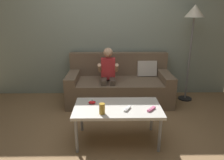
{
  "coord_description": "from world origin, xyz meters",
  "views": [
    {
      "loc": [
        0.02,
        -2.24,
        1.54
      ],
      "look_at": [
        0.06,
        0.67,
        0.59
      ],
      "focal_mm": 33.81,
      "sensor_mm": 36.0,
      "label": 1
    }
  ],
  "objects_px": {
    "couch": "(119,85)",
    "game_remote_pink_near_edge": "(151,109)",
    "floor_lamp": "(194,19)",
    "nunchuk_red": "(92,102)",
    "person_seated_on_couch": "(108,74)",
    "soda_can": "(102,109)",
    "game_remote_white_far_corner": "(127,109)",
    "coffee_table": "(118,110)"
  },
  "relations": [
    {
      "from": "couch",
      "to": "soda_can",
      "type": "relative_size",
      "value": 14.52
    },
    {
      "from": "person_seated_on_couch",
      "to": "floor_lamp",
      "type": "xyz_separation_m",
      "value": [
        1.41,
        0.22,
        0.87
      ]
    },
    {
      "from": "couch",
      "to": "game_remote_pink_near_edge",
      "type": "bearing_deg",
      "value": -77.44
    },
    {
      "from": "coffee_table",
      "to": "game_remote_pink_near_edge",
      "type": "xyz_separation_m",
      "value": [
        0.38,
        -0.1,
        0.05
      ]
    },
    {
      "from": "person_seated_on_couch",
      "to": "game_remote_pink_near_edge",
      "type": "distance_m",
      "value": 1.26
    },
    {
      "from": "couch",
      "to": "person_seated_on_couch",
      "type": "distance_m",
      "value": 0.38
    },
    {
      "from": "couch",
      "to": "floor_lamp",
      "type": "distance_m",
      "value": 1.66
    },
    {
      "from": "game_remote_pink_near_edge",
      "to": "floor_lamp",
      "type": "distance_m",
      "value": 1.91
    },
    {
      "from": "coffee_table",
      "to": "game_remote_pink_near_edge",
      "type": "height_order",
      "value": "game_remote_pink_near_edge"
    },
    {
      "from": "nunchuk_red",
      "to": "person_seated_on_couch",
      "type": "bearing_deg",
      "value": 78.71
    },
    {
      "from": "couch",
      "to": "coffee_table",
      "type": "xyz_separation_m",
      "value": [
        -0.09,
        -1.24,
        0.13
      ]
    },
    {
      "from": "game_remote_white_far_corner",
      "to": "soda_can",
      "type": "height_order",
      "value": "soda_can"
    },
    {
      "from": "game_remote_white_far_corner",
      "to": "soda_can",
      "type": "xyz_separation_m",
      "value": [
        -0.29,
        -0.09,
        0.05
      ]
    },
    {
      "from": "game_remote_pink_near_edge",
      "to": "floor_lamp",
      "type": "xyz_separation_m",
      "value": [
        0.91,
        1.38,
        0.95
      ]
    },
    {
      "from": "person_seated_on_couch",
      "to": "game_remote_pink_near_edge",
      "type": "relative_size",
      "value": 7.44
    },
    {
      "from": "game_remote_white_far_corner",
      "to": "game_remote_pink_near_edge",
      "type": "bearing_deg",
      "value": -2.93
    },
    {
      "from": "person_seated_on_couch",
      "to": "coffee_table",
      "type": "relative_size",
      "value": 0.94
    },
    {
      "from": "couch",
      "to": "coffee_table",
      "type": "height_order",
      "value": "couch"
    },
    {
      "from": "game_remote_pink_near_edge",
      "to": "nunchuk_red",
      "type": "bearing_deg",
      "value": 165.18
    },
    {
      "from": "couch",
      "to": "nunchuk_red",
      "type": "bearing_deg",
      "value": -108.77
    },
    {
      "from": "nunchuk_red",
      "to": "soda_can",
      "type": "relative_size",
      "value": 0.78
    },
    {
      "from": "nunchuk_red",
      "to": "soda_can",
      "type": "bearing_deg",
      "value": -63.75
    },
    {
      "from": "coffee_table",
      "to": "floor_lamp",
      "type": "distance_m",
      "value": 2.08
    },
    {
      "from": "game_remote_white_far_corner",
      "to": "soda_can",
      "type": "distance_m",
      "value": 0.31
    },
    {
      "from": "couch",
      "to": "coffee_table",
      "type": "distance_m",
      "value": 1.25
    },
    {
      "from": "couch",
      "to": "game_remote_pink_near_edge",
      "type": "distance_m",
      "value": 1.39
    },
    {
      "from": "coffee_table",
      "to": "game_remote_white_far_corner",
      "type": "height_order",
      "value": "game_remote_white_far_corner"
    },
    {
      "from": "game_remote_pink_near_edge",
      "to": "soda_can",
      "type": "bearing_deg",
      "value": -171.86
    },
    {
      "from": "couch",
      "to": "person_seated_on_couch",
      "type": "xyz_separation_m",
      "value": [
        -0.2,
        -0.18,
        0.27
      ]
    },
    {
      "from": "coffee_table",
      "to": "nunchuk_red",
      "type": "distance_m",
      "value": 0.33
    },
    {
      "from": "game_remote_white_far_corner",
      "to": "floor_lamp",
      "type": "relative_size",
      "value": 0.09
    },
    {
      "from": "floor_lamp",
      "to": "soda_can",
      "type": "bearing_deg",
      "value": -135.28
    },
    {
      "from": "person_seated_on_couch",
      "to": "coffee_table",
      "type": "xyz_separation_m",
      "value": [
        0.11,
        -1.06,
        -0.13
      ]
    },
    {
      "from": "couch",
      "to": "nunchuk_red",
      "type": "height_order",
      "value": "couch"
    },
    {
      "from": "person_seated_on_couch",
      "to": "game_remote_white_far_corner",
      "type": "relative_size",
      "value": 6.87
    },
    {
      "from": "game_remote_white_far_corner",
      "to": "couch",
      "type": "bearing_deg",
      "value": 91.04
    },
    {
      "from": "coffee_table",
      "to": "couch",
      "type": "bearing_deg",
      "value": 86.07
    },
    {
      "from": "person_seated_on_couch",
      "to": "nunchuk_red",
      "type": "xyz_separation_m",
      "value": [
        -0.19,
        -0.98,
        -0.07
      ]
    },
    {
      "from": "nunchuk_red",
      "to": "floor_lamp",
      "type": "bearing_deg",
      "value": 36.71
    },
    {
      "from": "game_remote_pink_near_edge",
      "to": "game_remote_white_far_corner",
      "type": "bearing_deg",
      "value": 177.07
    },
    {
      "from": "game_remote_pink_near_edge",
      "to": "nunchuk_red",
      "type": "distance_m",
      "value": 0.72
    },
    {
      "from": "couch",
      "to": "soda_can",
      "type": "bearing_deg",
      "value": -100.5
    }
  ]
}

